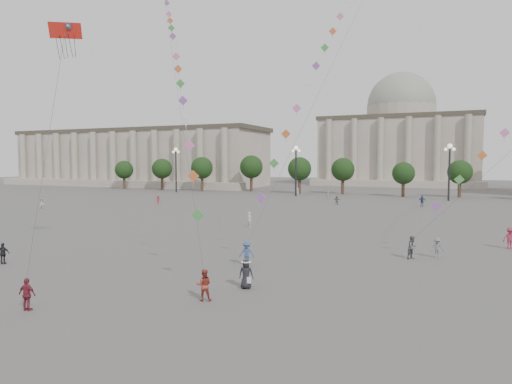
% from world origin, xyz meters
% --- Properties ---
extents(ground, '(360.00, 360.00, 0.00)m').
position_xyz_m(ground, '(0.00, 0.00, 0.00)').
color(ground, '#514E4C').
rests_on(ground, ground).
extents(hall_west, '(84.00, 26.22, 17.20)m').
position_xyz_m(hall_west, '(-75.00, 93.89, 8.43)').
color(hall_west, '#A39889').
rests_on(hall_west, ground).
extents(hall_central, '(48.30, 34.30, 35.50)m').
position_xyz_m(hall_central, '(0.00, 129.22, 14.23)').
color(hall_central, '#A39889').
rests_on(hall_central, ground).
extents(tree_row, '(137.12, 5.12, 8.00)m').
position_xyz_m(tree_row, '(0.00, 78.00, 5.39)').
color(tree_row, '#3B281D').
rests_on(tree_row, ground).
extents(lamp_post_far_west, '(2.00, 0.90, 10.65)m').
position_xyz_m(lamp_post_far_west, '(-45.00, 70.00, 7.35)').
color(lamp_post_far_west, '#262628').
rests_on(lamp_post_far_west, ground).
extents(lamp_post_mid_west, '(2.00, 0.90, 10.65)m').
position_xyz_m(lamp_post_mid_west, '(-15.00, 70.00, 7.35)').
color(lamp_post_mid_west, '#262628').
rests_on(lamp_post_mid_west, ground).
extents(lamp_post_mid_east, '(2.00, 0.90, 10.65)m').
position_xyz_m(lamp_post_mid_east, '(15.00, 70.00, 7.35)').
color(lamp_post_mid_east, '#262628').
rests_on(lamp_post_mid_east, ground).
extents(person_crowd_0, '(1.09, 0.49, 1.84)m').
position_xyz_m(person_crowd_0, '(11.12, 56.23, 0.92)').
color(person_crowd_0, navy).
rests_on(person_crowd_0, ground).
extents(person_crowd_1, '(0.94, 1.05, 1.80)m').
position_xyz_m(person_crowd_1, '(-41.29, 27.91, 0.90)').
color(person_crowd_1, silver).
rests_on(person_crowd_1, ground).
extents(person_crowd_2, '(1.07, 1.08, 1.50)m').
position_xyz_m(person_crowd_2, '(-30.61, 42.46, 0.75)').
color(person_crowd_2, maroon).
rests_on(person_crowd_2, ground).
extents(person_crowd_4, '(1.20, 1.36, 1.49)m').
position_xyz_m(person_crowd_4, '(-7.06, 66.18, 0.74)').
color(person_crowd_4, silver).
rests_on(person_crowd_4, ground).
extents(person_crowd_6, '(1.10, 0.76, 1.56)m').
position_xyz_m(person_crowd_6, '(14.63, 14.69, 0.78)').
color(person_crowd_6, slate).
rests_on(person_crowd_6, ground).
extents(person_crowd_8, '(1.34, 1.03, 1.83)m').
position_xyz_m(person_crowd_8, '(20.13, 20.94, 0.91)').
color(person_crowd_8, '#962941').
rests_on(person_crowd_8, ground).
extents(person_crowd_10, '(0.78, 0.79, 1.84)m').
position_xyz_m(person_crowd_10, '(-13.88, 68.00, 0.92)').
color(person_crowd_10, silver).
rests_on(person_crowd_10, ground).
extents(person_crowd_12, '(1.48, 0.97, 1.52)m').
position_xyz_m(person_crowd_12, '(-2.50, 54.57, 0.76)').
color(person_crowd_12, slate).
rests_on(person_crowd_12, ground).
extents(person_crowd_13, '(0.73, 0.64, 1.68)m').
position_xyz_m(person_crowd_13, '(-5.28, 24.21, 0.84)').
color(person_crowd_13, silver).
rests_on(person_crowd_13, ground).
extents(tourist_0, '(0.99, 0.51, 1.62)m').
position_xyz_m(tourist_0, '(-3.51, -6.49, 0.81)').
color(tourist_0, maroon).
rests_on(tourist_0, ground).
extents(tourist_4, '(0.97, 0.70, 1.53)m').
position_xyz_m(tourist_4, '(-13.82, 0.17, 0.77)').
color(tourist_4, black).
rests_on(tourist_4, ground).
extents(kite_flyer_0, '(1.00, 0.92, 1.67)m').
position_xyz_m(kite_flyer_0, '(3.66, -1.61, 0.83)').
color(kite_flyer_0, maroon).
rests_on(kite_flyer_0, ground).
extents(kite_flyer_1, '(1.24, 0.89, 1.74)m').
position_xyz_m(kite_flyer_1, '(2.38, 6.62, 0.87)').
color(kite_flyer_1, '#395481').
rests_on(kite_flyer_1, ground).
extents(kite_flyer_2, '(1.03, 1.07, 1.75)m').
position_xyz_m(kite_flyer_2, '(12.92, 13.64, 0.87)').
color(kite_flyer_2, '#5A595E').
rests_on(kite_flyer_2, ground).
extents(hat_person, '(0.94, 0.73, 1.71)m').
position_xyz_m(hat_person, '(4.75, 1.33, 0.89)').
color(hat_person, black).
rests_on(hat_person, ground).
extents(dragon_kite, '(4.18, 5.28, 18.45)m').
position_xyz_m(dragon_kite, '(-9.62, 2.37, 15.69)').
color(dragon_kite, red).
rests_on(dragon_kite, ground).
extents(kite_train_west, '(39.50, 52.45, 79.71)m').
position_xyz_m(kite_train_west, '(-17.25, 26.56, 24.82)').
color(kite_train_west, '#3F3F3F').
rests_on(kite_train_west, ground).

